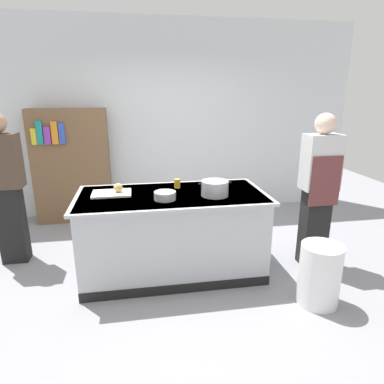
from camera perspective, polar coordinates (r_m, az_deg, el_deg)
name	(u,v)px	position (r m, az deg, el deg)	size (l,w,h in m)	color
ground_plane	(173,270)	(3.86, -3.25, -13.23)	(10.00, 10.00, 0.00)	gray
back_wall	(156,120)	(5.45, -6.09, 12.18)	(6.40, 0.12, 3.00)	silver
counter_island	(172,232)	(3.65, -3.37, -6.89)	(1.98, 0.98, 0.90)	#B7BABF
cutting_board	(112,193)	(3.58, -13.57, -0.23)	(0.40, 0.28, 0.02)	silver
onion	(118,188)	(3.56, -12.50, 0.73)	(0.10, 0.10, 0.10)	tan
stock_pot	(215,188)	(3.43, 3.92, 0.64)	(0.34, 0.28, 0.16)	#B7BABF
mixing_bowl	(165,196)	(3.31, -4.63, -0.62)	(0.22, 0.22, 0.08)	#B7BABF
juice_cup	(177,183)	(3.71, -2.54, 1.47)	(0.07, 0.07, 0.10)	yellow
trash_bin	(319,275)	(3.41, 20.94, -13.03)	(0.38, 0.38, 0.59)	white
person_chef	(318,188)	(3.91, 20.79, 0.65)	(0.38, 0.25, 1.72)	black
person_guest	(6,187)	(4.26, -29.20, 0.81)	(0.38, 0.24, 1.72)	black
bookshelf	(72,166)	(5.32, -19.85, 4.12)	(1.10, 0.31, 1.70)	brown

